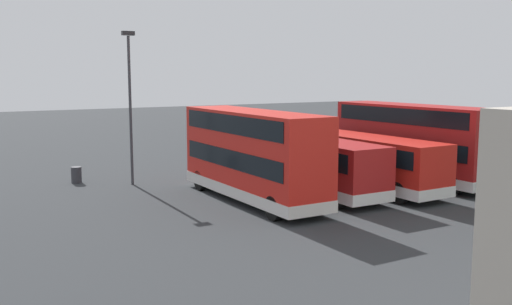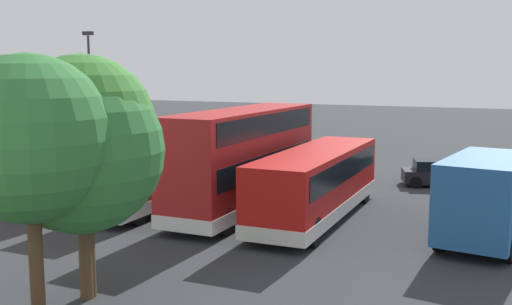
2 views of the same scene
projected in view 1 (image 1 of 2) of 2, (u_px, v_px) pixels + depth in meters
The scene contains 10 objects.
ground_plane at pixel (270, 164), 40.80m from camera, with size 140.00×140.00×0.00m, color #2D3033.
bus_single_deck_near_end at pixel (454, 150), 35.68m from camera, with size 2.74×10.65×2.95m.
bus_double_decker_second at pixel (412, 140), 33.96m from camera, with size 2.62×10.96×4.55m.
bus_single_deck_third at pixel (359, 159), 32.16m from camera, with size 2.68×11.43×2.95m.
bus_single_deck_fourth at pixel (310, 163), 30.80m from camera, with size 2.79×10.45×2.95m.
bus_double_decker_fifth at pixel (252, 153), 28.49m from camera, with size 2.69×10.50×4.55m.
car_hatchback_silver at pixel (388, 145), 45.95m from camera, with size 4.38×2.90×1.43m.
car_small_green at pixel (249, 153), 41.28m from camera, with size 3.29×4.58×1.43m.
lamp_post_tall at pixel (130, 97), 32.44m from camera, with size 0.70×0.30×8.74m.
waste_bin_yellow at pixel (76, 175), 33.56m from camera, with size 0.60×0.60×0.95m, color #333338.
Camera 1 is at (21.52, 34.09, 6.38)m, focal length 40.10 mm.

